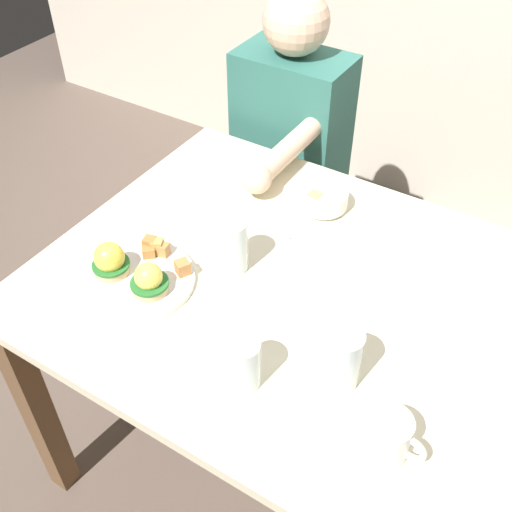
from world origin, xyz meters
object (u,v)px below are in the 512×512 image
dining_table (307,324)px  water_glass_extra (242,366)px  fork (257,228)px  water_glass_far (232,249)px  eggs_benedict_plate (133,274)px  fruit_bowl (324,199)px  coffee_mug (388,437)px  water_glass_near (340,361)px  diner_person (287,149)px

dining_table → water_glass_extra: water_glass_extra is taller
fork → water_glass_far: size_ratio=1.18×
eggs_benedict_plate → water_glass_far: bearing=44.2°
dining_table → eggs_benedict_plate: eggs_benedict_plate is taller
dining_table → fruit_bowl: fruit_bowl is taller
dining_table → water_glass_far: bearing=-173.1°
coffee_mug → water_glass_far: 0.54m
dining_table → eggs_benedict_plate: bearing=-152.8°
water_glass_extra → eggs_benedict_plate: bearing=164.3°
water_glass_far → water_glass_extra: water_glass_far is taller
eggs_benedict_plate → water_glass_far: (0.16, 0.16, 0.03)m
fruit_bowl → coffee_mug: size_ratio=1.08×
eggs_benedict_plate → fruit_bowl: 0.52m
water_glass_near → dining_table: bearing=131.3°
coffee_mug → diner_person: size_ratio=0.10×
eggs_benedict_plate → water_glass_extra: (0.35, -0.10, 0.02)m
coffee_mug → diner_person: bearing=128.2°
fork → fruit_bowl: bearing=57.4°
eggs_benedict_plate → fork: 0.33m
eggs_benedict_plate → water_glass_near: size_ratio=2.04×
eggs_benedict_plate → water_glass_extra: bearing=-15.7°
water_glass_near → diner_person: diner_person is taller
eggs_benedict_plate → fork: eggs_benedict_plate is taller
fork → water_glass_far: (0.02, -0.15, 0.05)m
diner_person → water_glass_near: bearing=-54.6°
water_glass_near → water_glass_extra: size_ratio=1.18×
eggs_benedict_plate → fork: size_ratio=1.73×
fruit_bowl → water_glass_far: water_glass_far is taller
eggs_benedict_plate → coffee_mug: 0.65m
eggs_benedict_plate → fork: (0.14, 0.30, -0.02)m
water_glass_near → water_glass_far: (-0.34, 0.16, -0.00)m
water_glass_extra → diner_person: bearing=114.6°
fruit_bowl → water_glass_far: 0.31m
fruit_bowl → water_glass_extra: size_ratio=1.07×
eggs_benedict_plate → water_glass_near: 0.51m
water_glass_far → diner_person: 0.67m
fruit_bowl → coffee_mug: (0.40, -0.55, 0.02)m
coffee_mug → water_glass_near: 0.16m
fork → water_glass_near: bearing=-39.4°
coffee_mug → water_glass_far: bearing=152.4°
water_glass_extra → diner_person: (-0.40, 0.88, -0.14)m
fruit_bowl → water_glass_near: bearing=-59.7°
water_glass_far → water_glass_extra: 0.32m
fruit_bowl → eggs_benedict_plate: bearing=-117.1°
coffee_mug → water_glass_near: (-0.14, 0.09, 0.01)m
dining_table → water_glass_near: water_glass_near is taller
fruit_bowl → fork: size_ratio=0.77×
water_glass_near → eggs_benedict_plate: bearing=180.0°
eggs_benedict_plate → water_glass_extra: water_glass_extra is taller
fork → diner_person: diner_person is taller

